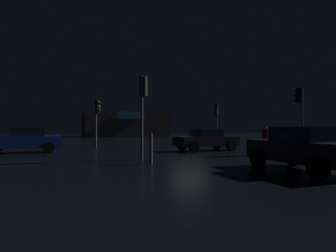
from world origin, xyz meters
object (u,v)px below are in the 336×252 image
(car_far, at_px, (206,139))
(car_crossing, at_px, (24,140))
(traffic_signal_opposite, at_px, (143,98))
(store_building, at_px, (125,125))
(traffic_signal_cross_right, at_px, (97,114))
(car_near, at_px, (304,148))
(traffic_signal_cross_left, at_px, (216,114))
(pedestrian, at_px, (265,138))
(traffic_signal_main, at_px, (300,106))

(car_far, height_order, car_crossing, car_crossing)
(traffic_signal_opposite, height_order, car_far, traffic_signal_opposite)
(store_building, distance_m, traffic_signal_opposite, 38.63)
(traffic_signal_cross_right, height_order, car_near, traffic_signal_cross_right)
(car_far, bearing_deg, traffic_signal_cross_right, 134.52)
(traffic_signal_cross_left, xyz_separation_m, car_far, (-4.77, -6.80, -2.15))
(traffic_signal_opposite, relative_size, car_far, 0.93)
(traffic_signal_opposite, distance_m, traffic_signal_cross_left, 14.35)
(traffic_signal_opposite, height_order, traffic_signal_cross_right, traffic_signal_opposite)
(traffic_signal_cross_left, xyz_separation_m, traffic_signal_cross_right, (-11.18, -0.28, -0.29))
(traffic_signal_cross_left, bearing_deg, car_far, -125.03)
(store_building, xyz_separation_m, traffic_signal_opposite, (-6.72, -38.03, 0.77))
(traffic_signal_cross_right, distance_m, car_far, 9.33)
(car_far, bearing_deg, pedestrian, -67.55)
(car_far, bearing_deg, traffic_signal_main, -43.19)
(traffic_signal_cross_left, relative_size, car_crossing, 0.85)
(traffic_signal_opposite, bearing_deg, pedestrian, -3.42)
(store_building, height_order, traffic_signal_main, store_building)
(traffic_signal_cross_right, bearing_deg, store_building, 74.34)
(store_building, height_order, traffic_signal_cross_right, store_building)
(traffic_signal_opposite, distance_m, car_near, 7.27)
(traffic_signal_main, xyz_separation_m, traffic_signal_opposite, (-9.37, 0.38, 0.13))
(car_near, xyz_separation_m, car_far, (1.05, 8.97, -0.05))
(traffic_signal_cross_right, relative_size, car_far, 0.86)
(car_near, bearing_deg, traffic_signal_cross_right, 109.09)
(car_crossing, distance_m, pedestrian, 14.27)
(car_far, xyz_separation_m, car_crossing, (-11.17, 2.50, 0.03))
(traffic_signal_cross_right, bearing_deg, car_crossing, -139.77)
(traffic_signal_cross_right, bearing_deg, pedestrian, -52.37)
(traffic_signal_cross_left, bearing_deg, car_crossing, -164.89)
(traffic_signal_cross_left, xyz_separation_m, car_near, (-5.82, -15.77, -2.10))
(store_building, relative_size, pedestrian, 9.05)
(traffic_signal_cross_left, distance_m, car_crossing, 16.65)
(traffic_signal_cross_right, height_order, pedestrian, traffic_signal_cross_right)
(traffic_signal_main, xyz_separation_m, car_crossing, (-15.27, 6.34, -2.04))
(car_far, distance_m, pedestrian, 4.20)
(car_crossing, bearing_deg, traffic_signal_cross_left, 15.11)
(store_building, bearing_deg, car_near, -93.29)
(store_building, height_order, car_crossing, store_building)
(car_near, height_order, car_far, car_near)
(store_building, bearing_deg, pedestrian, -89.77)
(store_building, xyz_separation_m, traffic_signal_main, (2.65, -38.41, 0.64))
(traffic_signal_cross_right, distance_m, car_near, 16.50)
(traffic_signal_cross_left, distance_m, pedestrian, 11.30)
(traffic_signal_main, bearing_deg, car_far, 136.81)
(store_building, distance_m, traffic_signal_cross_left, 27.97)
(traffic_signal_cross_left, distance_m, car_far, 8.58)
(pedestrian, bearing_deg, car_far, 112.45)
(car_near, distance_m, car_far, 9.03)
(traffic_signal_main, bearing_deg, car_near, -135.10)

